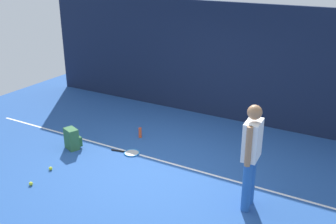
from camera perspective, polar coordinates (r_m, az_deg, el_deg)
name	(u,v)px	position (r m, az deg, el deg)	size (l,w,h in m)	color
ground_plane	(157,169)	(7.50, -1.54, -8.10)	(12.00, 12.00, 0.00)	#234C93
back_fence	(224,62)	(9.51, 7.90, 7.04)	(10.00, 0.10, 2.74)	#141E38
court_line	(166,162)	(7.73, -0.33, -7.11)	(9.00, 0.05, 0.00)	white
tennis_player	(251,151)	(6.14, 11.79, -5.47)	(0.25, 0.53, 1.70)	#2659A5
tennis_racket	(130,153)	(8.09, -5.36, -5.78)	(0.64, 0.38, 0.03)	black
backpack	(72,139)	(8.40, -13.45, -3.75)	(0.35, 0.36, 0.44)	#2D6038
tennis_ball_near_player	(31,184)	(7.38, -18.92, -9.62)	(0.07, 0.07, 0.07)	#CCE033
tennis_ball_by_fence	(51,168)	(7.76, -16.36, -7.71)	(0.07, 0.07, 0.07)	#CCE033
water_bottle	(140,133)	(8.71, -3.99, -2.95)	(0.07, 0.07, 0.22)	#D84C26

